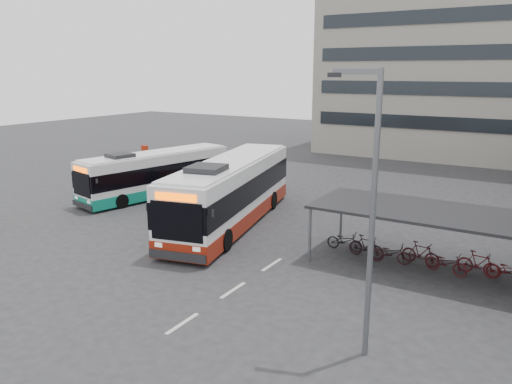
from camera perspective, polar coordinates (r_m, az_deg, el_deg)
The scene contains 10 objects.
ground at distance 22.88m, azimuth -3.68°, elevation -7.08°, with size 120.00×120.00×0.00m, color #28282B.
bike_shelter at distance 21.94m, azimuth 19.64°, elevation -5.19°, with size 10.00×4.00×2.54m.
office_block at distance 54.05m, azimuth 25.60°, elevation 17.08°, with size 30.00×15.00×25.00m, color gray.
road_markings at distance 19.29m, azimuth -2.65°, elevation -11.14°, with size 0.15×7.60×0.01m.
bus_main at distance 26.78m, azimuth -2.88°, elevation -0.04°, with size 5.57×13.05×3.77m.
bus_teal at distance 33.59m, azimuth -11.28°, elevation 2.02°, with size 4.55×10.88×3.14m.
pedestrian at distance 27.63m, azimuth -9.90°, elevation -1.85°, with size 0.58×0.38×1.59m, color black.
lamp_post at distance 13.92m, azimuth 12.84°, elevation -0.96°, with size 1.39×0.61×8.18m.
sign_totem_mid at distance 33.07m, azimuth -15.62°, elevation 1.29°, with size 0.54×0.21×2.50m.
sign_totem_north at distance 39.08m, azimuth -12.53°, elevation 3.40°, with size 0.56×0.26×2.60m.
Camera 1 is at (12.30, -17.50, 8.10)m, focal length 35.00 mm.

